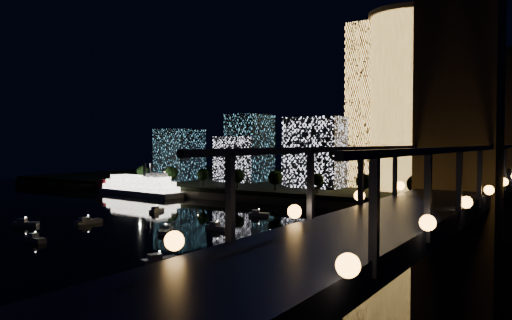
{
  "coord_description": "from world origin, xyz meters",
  "views": [
    {
      "loc": [
        79.56,
        -97.11,
        25.64
      ],
      "look_at": [
        -18.61,
        55.0,
        19.32
      ],
      "focal_mm": 35.0,
      "sensor_mm": 36.0,
      "label": 1
    }
  ],
  "objects_px": {
    "tower_rectangular": "(378,106)",
    "truss_bridge": "(483,193)",
    "tower_cylindrical": "(407,101)",
    "riverboat": "(137,186)"
  },
  "relations": [
    {
      "from": "tower_cylindrical",
      "to": "riverboat",
      "type": "bearing_deg",
      "value": -158.2
    },
    {
      "from": "tower_cylindrical",
      "to": "truss_bridge",
      "type": "xyz_separation_m",
      "value": [
        48.52,
        -119.4,
        -27.58
      ]
    },
    {
      "from": "truss_bridge",
      "to": "riverboat",
      "type": "xyz_separation_m",
      "value": [
        -166.7,
        72.14,
        -12.06
      ]
    },
    {
      "from": "tower_cylindrical",
      "to": "tower_rectangular",
      "type": "xyz_separation_m",
      "value": [
        -16.22,
        8.71,
        -0.88
      ]
    },
    {
      "from": "truss_bridge",
      "to": "riverboat",
      "type": "bearing_deg",
      "value": 156.6
    },
    {
      "from": "tower_cylindrical",
      "to": "tower_rectangular",
      "type": "relative_size",
      "value": 1.02
    },
    {
      "from": "tower_rectangular",
      "to": "truss_bridge",
      "type": "height_order",
      "value": "tower_rectangular"
    },
    {
      "from": "tower_rectangular",
      "to": "truss_bridge",
      "type": "relative_size",
      "value": 0.29
    },
    {
      "from": "tower_cylindrical",
      "to": "truss_bridge",
      "type": "bearing_deg",
      "value": -67.88
    },
    {
      "from": "tower_cylindrical",
      "to": "tower_rectangular",
      "type": "distance_m",
      "value": 18.44
    }
  ]
}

